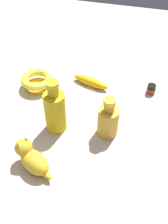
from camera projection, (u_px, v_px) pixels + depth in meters
ground at (84, 123)px, 1.03m from camera, size 2.00×2.00×0.00m
bottle_short at (108, 120)px, 0.95m from camera, size 0.07×0.07×0.16m
bottle_tall at (55, 110)px, 0.95m from camera, size 0.07×0.07×0.21m
banana at (91, 82)px, 1.17m from camera, size 0.08×0.16×0.04m
cat_figurine at (32, 158)px, 0.87m from camera, size 0.11×0.14×0.10m
bowl at (37, 80)px, 1.15m from camera, size 0.13×0.13×0.05m
nail_polish_jar at (151, 89)px, 1.13m from camera, size 0.04×0.04×0.04m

